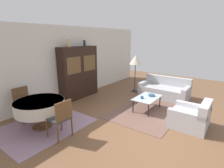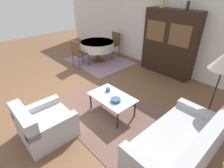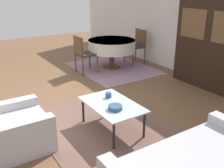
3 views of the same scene
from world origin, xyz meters
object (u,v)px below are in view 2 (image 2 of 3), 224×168
display_cabinet (169,43)px  bowl (116,100)px  vase_tall (163,2)px  dining_chair_far (114,43)px  vase_short (188,6)px  couch (180,145)px  armchair (44,124)px  dining_chair_near (78,52)px  cup (108,90)px  dining_table (97,46)px  coffee_table (112,98)px

display_cabinet → bowl: size_ratio=9.62×
vase_tall → dining_chair_far: bearing=-175.1°
bowl → vase_short: vase_short is taller
couch → armchair: couch is taller
dining_chair_near → bowl: bearing=-18.4°
dining_chair_near → bowl: size_ratio=4.52×
cup → vase_tall: vase_tall is taller
couch → display_cabinet: bearing=36.5°
dining_table → dining_chair_far: bearing=90.0°
display_cabinet → vase_short: size_ratio=8.88×
dining_table → cup: bearing=-33.9°
armchair → coffee_table: (0.34, 1.41, 0.12)m
dining_chair_near → couch: bearing=-11.4°
coffee_table → vase_tall: (-0.79, 2.72, 1.71)m
couch → armchair: (-1.97, -1.43, 0.00)m
couch → dining_chair_near: bearing=78.6°
coffee_table → dining_chair_far: dining_chair_far is taller
vase_short → couch: bearing=-58.8°
armchair → cup: bearing=85.4°
couch → coffee_table: (-1.63, -0.02, 0.12)m
display_cabinet → vase_tall: 1.20m
armchair → bowl: (0.52, 1.35, 0.19)m
armchair → dining_chair_near: 3.29m
dining_chair_far → vase_tall: (1.89, 0.16, 1.57)m
dining_chair_far → bowl: bearing=137.5°
armchair → coffee_table: 1.46m
dining_chair_near → vase_short: (2.67, 1.83, 1.54)m
dining_chair_far → cup: bearing=134.7°
coffee_table → dining_chair_near: 2.82m
dining_chair_near → dining_chair_far: same height
armchair → dining_chair_far: (-2.34, 3.97, 0.26)m
dining_chair_near → vase_tall: (1.89, 1.83, 1.57)m
dining_chair_far → vase_tall: vase_tall is taller
armchair → dining_chair_far: size_ratio=0.98×
armchair → vase_short: size_ratio=4.08×
dining_chair_near → vase_short: size_ratio=4.17×
armchair → bowl: armchair is taller
armchair → dining_chair_near: dining_chair_near is taller
coffee_table → display_cabinet: bearing=97.8°
display_cabinet → dining_chair_near: display_cabinet is taller
dining_table → vase_tall: (1.89, 1.00, 1.51)m
vase_tall → dining_chair_near: bearing=-135.9°
coffee_table → display_cabinet: (-0.37, 2.72, 0.59)m
dining_chair_near → dining_chair_far: (0.00, 1.67, 0.00)m
display_cabinet → dining_table: bearing=-156.6°
dining_chair_near → bowl: 3.02m
dining_table → dining_chair_near: 0.84m
dining_table → vase_short: size_ratio=5.59×
coffee_table → vase_short: bearing=90.2°
couch → dining_chair_far: (-4.31, 2.54, 0.27)m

